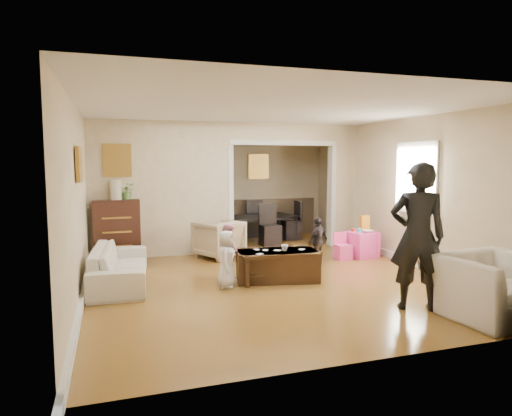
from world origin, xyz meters
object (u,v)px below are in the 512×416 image
object	(u,v)px
cyan_cup	(359,230)
dining_table	(261,229)
play_table	(362,244)
coffee_cup	(285,248)
table_lamp	(116,190)
armchair_back	(219,239)
child_toddler	(318,241)
armchair_front	(492,287)
coffee_table	(277,265)
dresser	(117,230)
sofa	(120,265)
child_kneel_b	(229,251)
child_kneel_a	(226,259)
adult_person	(418,236)

from	to	relation	value
cyan_cup	dining_table	xyz separation A→B (m)	(-1.21, 2.26, -0.24)
play_table	coffee_cup	bearing A→B (deg)	-150.70
table_lamp	dining_table	xyz separation A→B (m)	(3.17, 1.10, -1.02)
armchair_back	child_toddler	world-z (taller)	child_toddler
armchair_front	coffee_table	bearing A→B (deg)	123.64
coffee_cup	dining_table	bearing A→B (deg)	77.74
dresser	sofa	bearing A→B (deg)	-89.62
sofa	armchair_front	world-z (taller)	armchair_front
armchair_front	child_kneel_b	bearing A→B (deg)	129.39
coffee_cup	cyan_cup	bearing A→B (deg)	29.44
play_table	dining_table	xyz separation A→B (m)	(-1.31, 2.21, 0.05)
sofa	child_toddler	xyz separation A→B (m)	(3.38, 0.25, 0.14)
armchair_back	armchair_front	distance (m)	4.81
cyan_cup	child_kneel_a	world-z (taller)	child_kneel_a
armchair_back	child_toddler	size ratio (longest dim) A/B	0.92
table_lamp	coffee_cup	xyz separation A→B (m)	(2.44, -2.26, -0.80)
child_kneel_a	table_lamp	bearing A→B (deg)	54.54
adult_person	child_kneel_a	distance (m)	2.65
coffee_cup	child_kneel_b	size ratio (longest dim) A/B	0.12
armchair_back	dining_table	size ratio (longest dim) A/B	0.47
dresser	child_kneel_a	xyz separation A→B (m)	(1.49, -2.36, -0.15)
adult_person	child_kneel_b	world-z (taller)	adult_person
sofa	child_kneel_b	size ratio (longest dim) A/B	2.22
armchair_front	dining_table	world-z (taller)	armchair_front
dresser	table_lamp	xyz separation A→B (m)	(0.00, 0.00, 0.75)
sofa	table_lamp	bearing A→B (deg)	4.93
coffee_cup	child_kneel_b	distance (m)	0.88
child_kneel_b	dresser	bearing A→B (deg)	32.93
armchair_back	child_kneel_a	bearing A→B (deg)	50.35
armchair_front	play_table	size ratio (longest dim) A/B	2.25
dining_table	child_kneel_a	xyz separation A→B (m)	(-1.68, -3.45, 0.13)
play_table	child_toddler	distance (m)	1.16
armchair_front	adult_person	size ratio (longest dim) A/B	0.62
armchair_front	coffee_cup	xyz separation A→B (m)	(-1.73, 2.28, 0.14)
coffee_table	dining_table	bearing A→B (deg)	75.91
sofa	child_kneel_a	size ratio (longest dim) A/B	2.32
coffee_cup	play_table	xyz separation A→B (m)	(2.04, 1.15, -0.27)
dresser	adult_person	xyz separation A→B (m)	(3.50, -4.01, 0.35)
coffee_table	dresser	bearing A→B (deg)	136.66
coffee_table	cyan_cup	xyz separation A→B (m)	(2.04, 1.05, 0.29)
sofa	child_kneel_b	distance (m)	1.65
child_kneel_a	coffee_table	bearing A→B (deg)	-57.74
cyan_cup	child_toddler	bearing A→B (deg)	-163.40
dining_table	child_toddler	bearing A→B (deg)	-96.77
play_table	armchair_front	bearing A→B (deg)	-95.20
coffee_cup	armchair_back	bearing A→B (deg)	107.17
dresser	table_lamp	world-z (taller)	table_lamp
sofa	child_kneel_b	xyz separation A→B (m)	(1.63, -0.20, 0.15)
child_kneel_a	child_toddler	distance (m)	2.10
armchair_front	table_lamp	distance (m)	6.24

